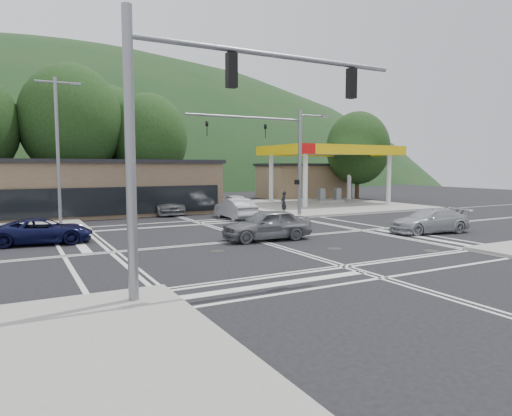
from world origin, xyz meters
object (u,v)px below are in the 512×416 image
car_queue_a (235,208)px  car_northbound (163,204)px  car_grey_center (267,225)px  pedestrian (284,202)px  car_blue_west (44,231)px  car_queue_b (234,203)px  car_silver_east (429,221)px

car_queue_a → car_northbound: bearing=-55.2°
car_grey_center → pedestrian: size_ratio=2.72×
car_blue_west → car_queue_b: (15.23, 10.12, 0.10)m
car_blue_west → car_queue_b: bearing=-48.0°
car_northbound → car_grey_center: bearing=-88.3°
car_blue_west → car_silver_east: size_ratio=0.95×
car_queue_b → pedestrian: (2.00, -4.65, 0.28)m
car_grey_center → car_northbound: (-0.99, 14.95, -0.00)m
car_queue_b → car_grey_center: bearing=80.1°
car_blue_west → car_silver_east: 20.70m
car_queue_a → car_queue_b: 5.52m
car_silver_east → pedestrian: pedestrian is taller
car_queue_b → car_northbound: car_northbound is taller
car_silver_east → pedestrian: 12.10m
car_blue_west → car_queue_a: bearing=-60.0°
car_grey_center → car_silver_east: bearing=81.4°
car_queue_b → car_queue_a: bearing=74.4°
car_queue_a → car_blue_west: bearing=23.4°
car_grey_center → pedestrian: 11.93m
car_blue_west → car_silver_east: (19.69, -6.38, 0.06)m
car_northbound → car_silver_east: bearing=-60.7°
car_blue_west → pedestrian: size_ratio=2.65×
car_queue_a → car_northbound: car_northbound is taller
car_blue_west → pedestrian: 18.08m
car_queue_b → pedestrian: 5.07m
car_silver_east → car_northbound: bearing=-139.9°
car_grey_center → car_silver_east: (9.47, -2.20, -0.10)m
car_blue_west → car_northbound: car_northbound is taller
car_queue_b → pedestrian: pedestrian is taller
car_queue_a → car_northbound: size_ratio=0.83×
car_grey_center → car_blue_west: bearing=-107.8°
car_queue_a → car_northbound: 6.74m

